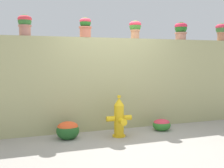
{
  "coord_description": "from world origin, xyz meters",
  "views": [
    {
      "loc": [
        -2.04,
        -4.77,
        1.54
      ],
      "look_at": [
        -0.01,
        0.88,
        1.0
      ],
      "focal_mm": 45.58,
      "sensor_mm": 36.0,
      "label": 1
    }
  ],
  "objects_px": {
    "potted_plant_4": "(181,30)",
    "potted_plant_5": "(222,30)",
    "flower_bush_right": "(68,129)",
    "flower_bush_left": "(162,124)",
    "potted_plant_2": "(85,26)",
    "potted_plant_1": "(25,23)",
    "fire_hydrant": "(119,118)",
    "potted_plant_3": "(135,27)"
  },
  "relations": [
    {
      "from": "potted_plant_1",
      "to": "flower_bush_right",
      "type": "height_order",
      "value": "potted_plant_1"
    },
    {
      "from": "potted_plant_4",
      "to": "fire_hydrant",
      "type": "bearing_deg",
      "value": -158.31
    },
    {
      "from": "potted_plant_2",
      "to": "flower_bush_left",
      "type": "bearing_deg",
      "value": -18.91
    },
    {
      "from": "potted_plant_4",
      "to": "flower_bush_left",
      "type": "xyz_separation_m",
      "value": [
        -0.81,
        -0.58,
        -2.09
      ]
    },
    {
      "from": "potted_plant_4",
      "to": "flower_bush_left",
      "type": "height_order",
      "value": "potted_plant_4"
    },
    {
      "from": "potted_plant_4",
      "to": "potted_plant_5",
      "type": "height_order",
      "value": "potted_plant_5"
    },
    {
      "from": "fire_hydrant",
      "to": "potted_plant_4",
      "type": "bearing_deg",
      "value": 21.69
    },
    {
      "from": "potted_plant_1",
      "to": "potted_plant_3",
      "type": "relative_size",
      "value": 1.05
    },
    {
      "from": "potted_plant_1",
      "to": "fire_hydrant",
      "type": "xyz_separation_m",
      "value": [
        1.7,
        -0.74,
        -1.86
      ]
    },
    {
      "from": "potted_plant_5",
      "to": "flower_bush_right",
      "type": "xyz_separation_m",
      "value": [
        -4.0,
        -0.53,
        -2.07
      ]
    },
    {
      "from": "potted_plant_2",
      "to": "flower_bush_left",
      "type": "relative_size",
      "value": 1.06
    },
    {
      "from": "potted_plant_3",
      "to": "potted_plant_5",
      "type": "xyz_separation_m",
      "value": [
        2.38,
        0.03,
        0.03
      ]
    },
    {
      "from": "potted_plant_4",
      "to": "potted_plant_5",
      "type": "relative_size",
      "value": 0.95
    },
    {
      "from": "potted_plant_1",
      "to": "potted_plant_2",
      "type": "distance_m",
      "value": 1.2
    },
    {
      "from": "fire_hydrant",
      "to": "potted_plant_3",
      "type": "bearing_deg",
      "value": 47.01
    },
    {
      "from": "potted_plant_2",
      "to": "potted_plant_5",
      "type": "distance_m",
      "value": 3.51
    },
    {
      "from": "potted_plant_2",
      "to": "potted_plant_4",
      "type": "relative_size",
      "value": 0.98
    },
    {
      "from": "potted_plant_4",
      "to": "flower_bush_left",
      "type": "distance_m",
      "value": 2.32
    },
    {
      "from": "potted_plant_5",
      "to": "potted_plant_1",
      "type": "bearing_deg",
      "value": 179.66
    },
    {
      "from": "potted_plant_2",
      "to": "potted_plant_1",
      "type": "bearing_deg",
      "value": 177.19
    },
    {
      "from": "potted_plant_1",
      "to": "potted_plant_5",
      "type": "distance_m",
      "value": 4.71
    },
    {
      "from": "potted_plant_2",
      "to": "flower_bush_left",
      "type": "xyz_separation_m",
      "value": [
        1.53,
        -0.53,
        -2.08
      ]
    },
    {
      "from": "potted_plant_2",
      "to": "flower_bush_right",
      "type": "relative_size",
      "value": 0.94
    },
    {
      "from": "potted_plant_5",
      "to": "fire_hydrant",
      "type": "xyz_separation_m",
      "value": [
        -3.02,
        -0.71,
        -1.89
      ]
    },
    {
      "from": "potted_plant_3",
      "to": "potted_plant_5",
      "type": "height_order",
      "value": "potted_plant_5"
    },
    {
      "from": "potted_plant_5",
      "to": "fire_hydrant",
      "type": "bearing_deg",
      "value": -166.75
    },
    {
      "from": "potted_plant_1",
      "to": "potted_plant_4",
      "type": "bearing_deg",
      "value": -0.07
    },
    {
      "from": "flower_bush_left",
      "to": "potted_plant_5",
      "type": "bearing_deg",
      "value": 15.71
    },
    {
      "from": "potted_plant_3",
      "to": "fire_hydrant",
      "type": "xyz_separation_m",
      "value": [
        -0.64,
        -0.68,
        -1.86
      ]
    },
    {
      "from": "potted_plant_1",
      "to": "potted_plant_5",
      "type": "relative_size",
      "value": 0.94
    },
    {
      "from": "fire_hydrant",
      "to": "flower_bush_left",
      "type": "relative_size",
      "value": 2.09
    },
    {
      "from": "potted_plant_4",
      "to": "flower_bush_right",
      "type": "distance_m",
      "value": 3.53
    },
    {
      "from": "potted_plant_1",
      "to": "flower_bush_left",
      "type": "distance_m",
      "value": 3.49
    },
    {
      "from": "flower_bush_right",
      "to": "potted_plant_3",
      "type": "bearing_deg",
      "value": 17.15
    },
    {
      "from": "flower_bush_right",
      "to": "flower_bush_left",
      "type": "bearing_deg",
      "value": -0.8
    },
    {
      "from": "potted_plant_1",
      "to": "flower_bush_left",
      "type": "bearing_deg",
      "value": -12.07
    },
    {
      "from": "potted_plant_2",
      "to": "potted_plant_4",
      "type": "xyz_separation_m",
      "value": [
        2.34,
        0.05,
        0.01
      ]
    },
    {
      "from": "potted_plant_3",
      "to": "fire_hydrant",
      "type": "bearing_deg",
      "value": -132.99
    },
    {
      "from": "potted_plant_5",
      "to": "flower_bush_right",
      "type": "relative_size",
      "value": 1.01
    },
    {
      "from": "potted_plant_4",
      "to": "flower_bush_right",
      "type": "bearing_deg",
      "value": -168.97
    },
    {
      "from": "potted_plant_4",
      "to": "flower_bush_left",
      "type": "relative_size",
      "value": 1.08
    },
    {
      "from": "potted_plant_2",
      "to": "potted_plant_4",
      "type": "height_order",
      "value": "potted_plant_4"
    }
  ]
}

